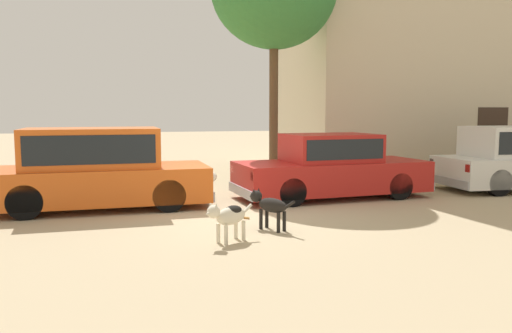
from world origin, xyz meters
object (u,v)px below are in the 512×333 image
(parked_sedan_nearest, at_px, (96,167))
(parked_sedan_second, at_px, (331,166))
(stray_cat, at_px, (231,217))
(stray_dog_spotted, at_px, (229,215))
(stray_dog_tan, at_px, (269,205))

(parked_sedan_nearest, relative_size, parked_sedan_second, 0.99)
(stray_cat, bearing_deg, stray_dog_spotted, 48.91)
(stray_dog_spotted, relative_size, stray_cat, 1.53)
(parked_sedan_nearest, distance_m, stray_dog_spotted, 3.97)
(parked_sedan_second, bearing_deg, stray_dog_spotted, -136.60)
(stray_dog_spotted, bearing_deg, parked_sedan_second, -165.41)
(parked_sedan_nearest, height_order, stray_cat, parked_sedan_nearest)
(stray_dog_tan, relative_size, stray_cat, 1.57)
(parked_sedan_nearest, xyz_separation_m, stray_dog_tan, (2.86, -2.71, -0.42))
(parked_sedan_second, relative_size, stray_dog_spotted, 5.31)
(parked_sedan_second, xyz_separation_m, stray_dog_tan, (-2.29, -2.72, -0.30))
(stray_dog_spotted, bearing_deg, stray_dog_tan, -173.70)
(parked_sedan_second, height_order, stray_dog_tan, parked_sedan_second)
(stray_dog_tan, xyz_separation_m, stray_cat, (-0.46, 0.83, -0.35))
(parked_sedan_second, bearing_deg, stray_dog_tan, -134.13)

